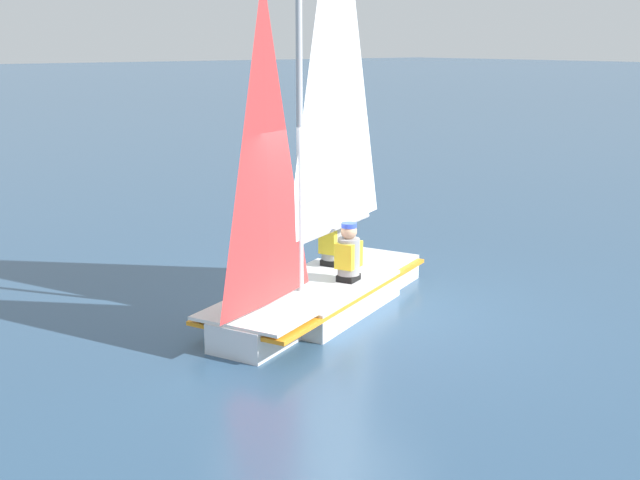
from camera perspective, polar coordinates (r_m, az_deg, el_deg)
ground_plane at (r=10.85m, az=-0.00°, el=-4.97°), size 260.00×260.00×0.00m
sailboat_main at (r=10.57m, az=-0.03°, el=-0.06°), size 2.77×4.21×6.07m
sailor_helm at (r=10.80m, az=2.05°, el=-1.55°), size 0.39×0.41×1.16m
sailor_crew at (r=11.57m, az=0.85°, el=-0.49°), size 0.39×0.41×1.16m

